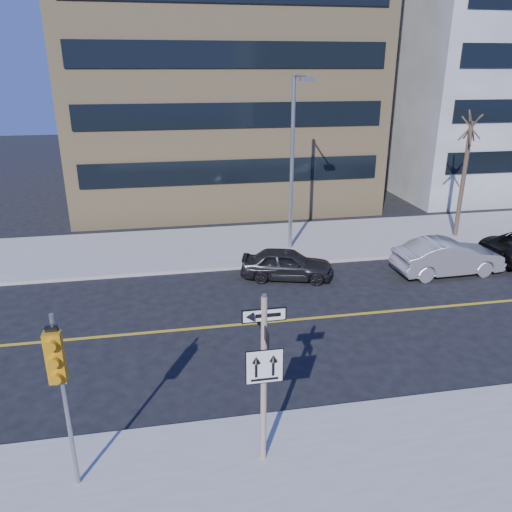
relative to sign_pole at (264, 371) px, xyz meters
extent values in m
plane|color=black|center=(0.00, 2.51, -2.44)|extent=(120.00, 120.00, 0.00)
cylinder|color=silver|center=(0.00, 0.01, -0.29)|extent=(0.13, 0.13, 4.00)
cylinder|color=gray|center=(0.00, 0.01, 1.74)|extent=(0.10, 0.10, 0.06)
cube|color=black|center=(0.00, 0.01, 1.31)|extent=(0.92, 0.03, 0.30)
cube|color=black|center=(0.00, 0.01, 0.96)|extent=(0.03, 0.92, 0.30)
cube|color=white|center=(0.00, -0.07, 0.16)|extent=(0.80, 0.03, 0.80)
cylinder|color=gray|center=(-4.00, 0.01, -0.29)|extent=(0.09, 0.09, 4.00)
cube|color=orange|center=(-4.00, -0.19, 0.91)|extent=(0.32, 0.22, 1.05)
sphere|color=#8C0705|center=(-4.00, -0.31, 1.26)|extent=(0.17, 0.17, 0.17)
sphere|color=black|center=(-4.00, -0.31, 0.91)|extent=(0.17, 0.17, 0.17)
sphere|color=black|center=(-4.00, -0.31, 0.56)|extent=(0.17, 0.17, 0.17)
imported|color=black|center=(3.03, 10.20, -1.78)|extent=(2.50, 4.10, 1.30)
imported|color=gray|center=(9.96, 9.45, -1.67)|extent=(1.79, 4.70, 1.53)
cylinder|color=gray|center=(4.00, 13.51, 1.71)|extent=(0.18, 0.18, 8.00)
cylinder|color=gray|center=(4.00, 12.51, 5.61)|extent=(0.10, 2.20, 0.10)
cube|color=gray|center=(4.00, 11.51, 5.51)|extent=(0.55, 0.30, 0.16)
cylinder|color=#3B2F23|center=(13.00, 13.81, 0.61)|extent=(0.22, 0.22, 5.80)
cube|color=tan|center=(2.00, 27.51, 6.56)|extent=(18.00, 18.00, 18.00)
cube|color=gray|center=(24.00, 26.51, 5.06)|extent=(20.00, 16.00, 15.00)
camera|label=1|loc=(-1.77, -8.72, 5.96)|focal=35.00mm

